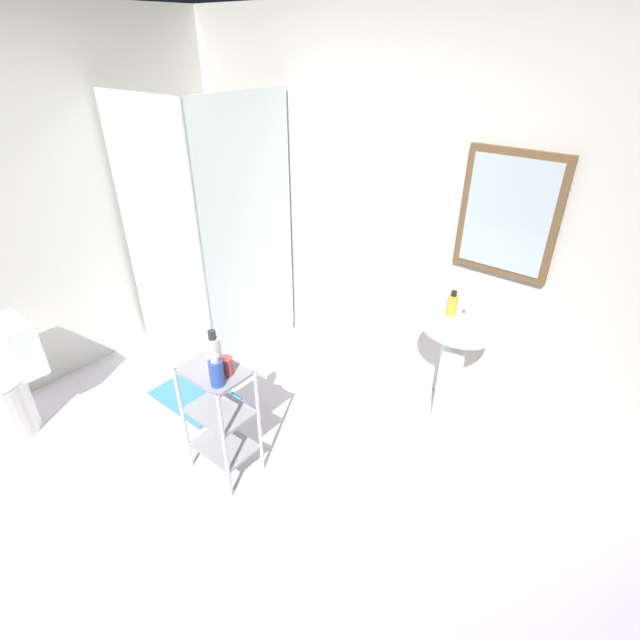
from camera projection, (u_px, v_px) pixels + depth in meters
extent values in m
cube|color=silver|center=(199.00, 511.00, 2.71)|extent=(4.20, 4.20, 0.02)
cube|color=silver|center=(390.00, 212.00, 3.30)|extent=(4.20, 0.10, 2.50)
cube|color=brown|center=(508.00, 215.00, 2.72)|extent=(0.56, 0.03, 0.72)
cube|color=silver|center=(507.00, 216.00, 2.71)|extent=(0.48, 0.01, 0.64)
cube|color=white|center=(222.00, 329.00, 4.26)|extent=(0.90, 0.90, 0.10)
cube|color=silver|center=(159.00, 237.00, 3.45)|extent=(0.90, 0.02, 1.90)
cube|color=silver|center=(248.00, 233.00, 3.51)|extent=(0.02, 0.90, 1.90)
cylinder|color=silver|center=(199.00, 252.00, 3.21)|extent=(0.04, 0.04, 1.90)
cylinder|color=silver|center=(221.00, 324.00, 4.24)|extent=(0.08, 0.08, 0.00)
cylinder|color=white|center=(448.00, 382.00, 3.15)|extent=(0.15, 0.15, 0.68)
ellipsoid|color=white|center=(457.00, 330.00, 2.94)|extent=(0.46, 0.37, 0.13)
cylinder|color=silver|center=(469.00, 306.00, 2.96)|extent=(0.03, 0.03, 0.10)
cylinder|color=white|center=(2.00, 408.00, 3.14)|extent=(0.37, 0.37, 0.40)
cube|color=white|center=(17.00, 346.00, 3.09)|extent=(0.35, 0.17, 0.36)
cylinder|color=silver|center=(184.00, 420.00, 2.80)|extent=(0.02, 0.02, 0.74)
cylinder|color=silver|center=(225.00, 449.00, 2.60)|extent=(0.02, 0.02, 0.74)
cylinder|color=silver|center=(218.00, 398.00, 2.97)|extent=(0.02, 0.02, 0.74)
cylinder|color=silver|center=(259.00, 423.00, 2.77)|extent=(0.02, 0.02, 0.74)
cube|color=#99999E|center=(225.00, 445.00, 2.88)|extent=(0.36, 0.26, 0.02)
cube|color=#99999E|center=(220.00, 411.00, 2.74)|extent=(0.36, 0.26, 0.02)
cube|color=#99999E|center=(214.00, 372.00, 2.60)|extent=(0.36, 0.26, 0.02)
cylinder|color=gold|center=(452.00, 305.00, 2.94)|extent=(0.06, 0.06, 0.13)
cylinder|color=black|center=(454.00, 293.00, 2.90)|extent=(0.03, 0.03, 0.03)
cylinder|color=white|center=(214.00, 353.00, 2.58)|extent=(0.08, 0.08, 0.18)
cylinder|color=#333338|center=(212.00, 335.00, 2.52)|extent=(0.04, 0.04, 0.05)
cylinder|color=#2F50B4|center=(216.00, 373.00, 2.45)|extent=(0.07, 0.07, 0.15)
cylinder|color=white|center=(214.00, 358.00, 2.41)|extent=(0.04, 0.04, 0.04)
cylinder|color=#B24742|center=(226.00, 366.00, 2.54)|extent=(0.07, 0.07, 0.10)
cube|color=teal|center=(195.00, 396.00, 3.54)|extent=(0.60, 0.40, 0.02)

